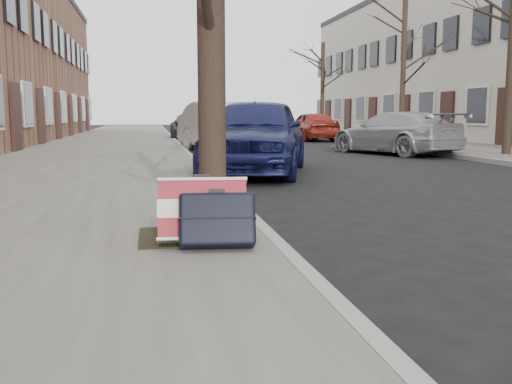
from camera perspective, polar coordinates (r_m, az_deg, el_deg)
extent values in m
plane|color=black|center=(4.61, 20.21, -7.85)|extent=(120.00, 120.00, 0.00)
cube|color=gray|center=(18.88, -14.80, 4.11)|extent=(5.00, 70.00, 0.12)
cube|color=slate|center=(21.37, 17.74, 4.41)|extent=(4.00, 70.00, 0.12)
cube|color=black|center=(5.12, -6.86, -4.39)|extent=(0.85, 0.85, 0.02)
cube|color=maroon|center=(4.76, -5.34, -1.97)|extent=(0.76, 0.46, 0.56)
cube|color=black|center=(4.61, -3.89, -2.79)|extent=(0.64, 0.42, 0.48)
imported|color=#161A49|center=(11.61, 0.00, 5.75)|extent=(3.16, 4.93, 1.56)
imported|color=#B1B3BA|center=(17.91, -3.00, 6.50)|extent=(2.90, 5.05, 1.57)
imported|color=#343539|center=(27.18, -6.13, 6.62)|extent=(2.53, 4.78, 1.28)
imported|color=#989B9F|center=(17.56, 13.66, 5.76)|extent=(3.14, 4.71, 1.27)
imported|color=maroon|center=(25.88, 5.57, 6.59)|extent=(1.74, 3.91, 1.31)
cylinder|color=black|center=(16.94, 24.20, 12.00)|extent=(0.24, 0.24, 5.02)
cylinder|color=black|center=(22.73, 14.50, 11.64)|extent=(0.20, 0.20, 5.37)
cylinder|color=black|center=(32.33, 6.66, 10.27)|extent=(0.23, 0.23, 4.96)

